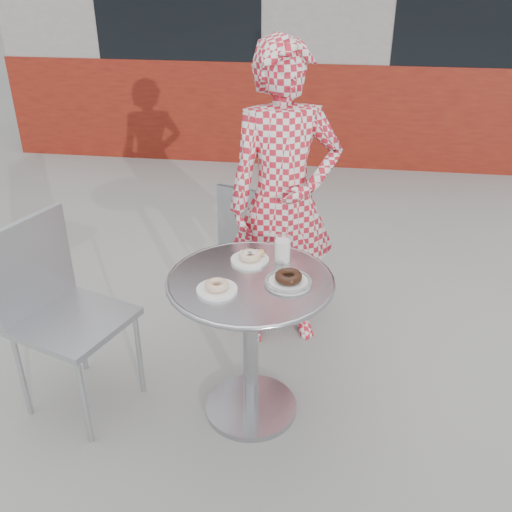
# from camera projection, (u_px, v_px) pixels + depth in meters

# --- Properties ---
(ground) EXTENTS (60.00, 60.00, 0.00)m
(ground) POSITION_uv_depth(u_px,v_px,m) (242.00, 413.00, 2.69)
(ground) COLOR #A2A09A
(ground) RESTS_ON ground
(bistro_table) EXTENTS (0.71, 0.71, 0.72)m
(bistro_table) POSITION_uv_depth(u_px,v_px,m) (251.00, 314.00, 2.46)
(bistro_table) COLOR #BABABF
(bistro_table) RESTS_ON ground
(chair_far) EXTENTS (0.50, 0.50, 0.83)m
(chair_far) POSITION_uv_depth(u_px,v_px,m) (264.00, 272.00, 3.36)
(chair_far) COLOR #A8ABB0
(chair_far) RESTS_ON ground
(chair_left) EXTENTS (0.56, 0.56, 0.92)m
(chair_left) POSITION_uv_depth(u_px,v_px,m) (78.00, 354.00, 2.63)
(chair_left) COLOR #A8ABB0
(chair_left) RESTS_ON ground
(seated_person) EXTENTS (0.67, 0.55, 1.60)m
(seated_person) POSITION_uv_depth(u_px,v_px,m) (284.00, 201.00, 2.90)
(seated_person) COLOR red
(seated_person) RESTS_ON ground
(plate_far) EXTENTS (0.17, 0.17, 0.05)m
(plate_far) POSITION_uv_depth(u_px,v_px,m) (251.00, 257.00, 2.51)
(plate_far) COLOR white
(plate_far) RESTS_ON bistro_table
(plate_near) EXTENTS (0.17, 0.17, 0.04)m
(plate_near) POSITION_uv_depth(u_px,v_px,m) (217.00, 287.00, 2.29)
(plate_near) COLOR white
(plate_near) RESTS_ON bistro_table
(plate_checker) EXTENTS (0.20, 0.20, 0.05)m
(plate_checker) POSITION_uv_depth(u_px,v_px,m) (288.00, 280.00, 2.34)
(plate_checker) COLOR white
(plate_checker) RESTS_ON bistro_table
(milk_cup) EXTENTS (0.07, 0.07, 0.12)m
(milk_cup) POSITION_uv_depth(u_px,v_px,m) (283.00, 250.00, 2.49)
(milk_cup) COLOR white
(milk_cup) RESTS_ON bistro_table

